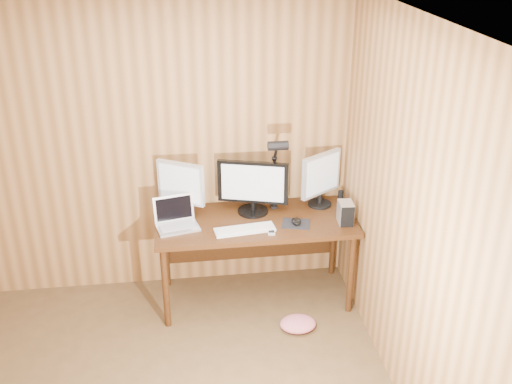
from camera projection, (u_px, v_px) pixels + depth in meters
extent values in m
plane|color=silver|center=(85.00, 45.00, 2.50)|extent=(4.00, 4.00, 0.00)
plane|color=#9C6938|center=(135.00, 151.00, 4.82)|extent=(4.00, 0.00, 4.00)
plane|color=#9C6938|center=(444.00, 269.00, 3.24)|extent=(0.00, 4.00, 4.00)
cube|color=#3A1E0C|center=(255.00, 222.00, 4.82)|extent=(1.60, 0.70, 0.04)
cube|color=#3A1E0C|center=(250.00, 232.00, 5.23)|extent=(1.48, 0.02, 0.51)
cylinder|color=#3A1E0C|center=(166.00, 288.00, 4.64)|extent=(0.05, 0.05, 0.71)
cylinder|color=#3A1E0C|center=(166.00, 250.00, 5.16)|extent=(0.05, 0.05, 0.71)
cylinder|color=#3A1E0C|center=(351.00, 274.00, 4.81)|extent=(0.05, 0.05, 0.71)
cylinder|color=#3A1E0C|center=(333.00, 239.00, 5.33)|extent=(0.05, 0.05, 0.71)
cylinder|color=black|center=(253.00, 211.00, 4.93)|extent=(0.25, 0.25, 0.02)
cylinder|color=black|center=(253.00, 206.00, 4.91)|extent=(0.04, 0.04, 0.07)
cube|color=black|center=(253.00, 182.00, 4.82)|extent=(0.56, 0.19, 0.36)
cube|color=silver|center=(253.00, 183.00, 4.80)|extent=(0.49, 0.14, 0.31)
cylinder|color=black|center=(183.00, 213.00, 4.90)|extent=(0.19, 0.19, 0.02)
cylinder|color=black|center=(182.00, 207.00, 4.88)|extent=(0.04, 0.04, 0.09)
cube|color=silver|center=(181.00, 183.00, 4.78)|extent=(0.37, 0.23, 0.35)
cube|color=silver|center=(179.00, 184.00, 4.77)|extent=(0.31, 0.18, 0.30)
cylinder|color=black|center=(320.00, 204.00, 5.05)|extent=(0.20, 0.20, 0.02)
cylinder|color=black|center=(320.00, 198.00, 5.03)|extent=(0.04, 0.04, 0.09)
cube|color=silver|center=(321.00, 174.00, 4.93)|extent=(0.37, 0.26, 0.36)
cube|color=silver|center=(323.00, 175.00, 4.92)|extent=(0.31, 0.20, 0.31)
cube|color=silver|center=(178.00, 227.00, 4.68)|extent=(0.36, 0.29, 0.02)
cube|color=silver|center=(174.00, 208.00, 4.73)|extent=(0.32, 0.12, 0.21)
cube|color=black|center=(174.00, 208.00, 4.73)|extent=(0.28, 0.09, 0.18)
cube|color=#B2B2B7|center=(178.00, 226.00, 4.68)|extent=(0.29, 0.19, 0.00)
cube|color=silver|center=(245.00, 230.00, 4.64)|extent=(0.48, 0.20, 0.02)
cube|color=white|center=(245.00, 228.00, 4.64)|extent=(0.45, 0.17, 0.00)
cube|color=black|center=(296.00, 224.00, 4.75)|extent=(0.26, 0.23, 0.00)
ellipsoid|color=black|center=(296.00, 221.00, 4.74)|extent=(0.12, 0.14, 0.04)
cube|color=silver|center=(345.00, 213.00, 4.73)|extent=(0.12, 0.16, 0.18)
cube|color=black|center=(348.00, 217.00, 4.66)|extent=(0.10, 0.01, 0.17)
cube|color=silver|center=(271.00, 231.00, 4.63)|extent=(0.07, 0.11, 0.01)
cube|color=black|center=(271.00, 231.00, 4.62)|extent=(0.05, 0.07, 0.00)
cylinder|color=black|center=(340.00, 197.00, 5.07)|extent=(0.05, 0.05, 0.11)
cube|color=black|center=(274.00, 209.00, 5.02)|extent=(0.05, 0.06, 0.06)
cylinder|color=black|center=(274.00, 183.00, 4.92)|extent=(0.03, 0.03, 0.44)
sphere|color=black|center=(274.00, 158.00, 4.82)|extent=(0.05, 0.05, 0.05)
cylinder|color=black|center=(276.00, 152.00, 4.72)|extent=(0.02, 0.16, 0.18)
cylinder|color=black|center=(278.00, 146.00, 4.61)|extent=(0.16, 0.07, 0.07)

